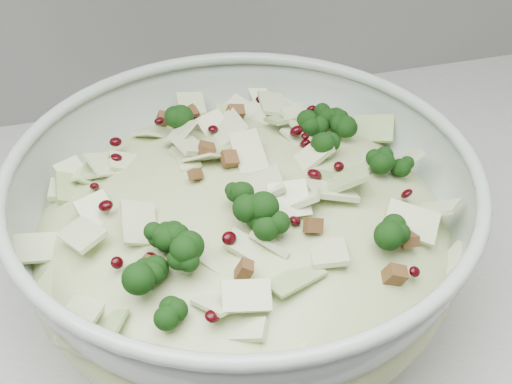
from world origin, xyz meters
TOP-DOWN VIEW (x-y plane):
  - mixing_bowl at (0.34, 1.60)m, footprint 0.45×0.45m
  - salad at (0.34, 1.60)m, footprint 0.41×0.41m

SIDE VIEW (x-z plane):
  - mixing_bowl at x=0.34m, z-range 0.90..1.06m
  - salad at x=0.34m, z-range 0.93..1.09m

